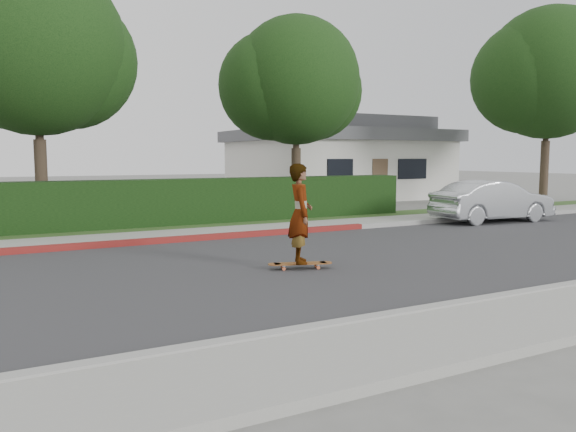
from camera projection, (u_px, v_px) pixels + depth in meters
name	position (u px, v px, depth m)	size (l,w,h in m)	color
ground	(428.00, 251.00, 13.01)	(120.00, 120.00, 0.00)	slate
road	(428.00, 251.00, 13.01)	(60.00, 8.00, 0.01)	#2D2D30
curb_far	(332.00, 228.00, 16.60)	(60.00, 0.20, 0.15)	#9E9E99
curb_red_section	(166.00, 240.00, 14.24)	(12.00, 0.21, 0.15)	maroon
sidewalk_far	(317.00, 226.00, 17.38)	(60.00, 1.60, 0.12)	gray
planting_strip	(292.00, 221.00, 18.79)	(60.00, 1.60, 0.10)	#2D4C1E
hedge	(200.00, 202.00, 17.82)	(15.00, 1.00, 1.50)	black
tree_left	(35.00, 52.00, 16.53)	(5.99, 5.21, 8.00)	#33261C
tree_center	(293.00, 85.00, 21.25)	(5.66, 4.84, 7.44)	#33261C
tree_right	(545.00, 77.00, 24.17)	(6.32, 5.60, 8.56)	#33261C
house	(338.00, 159.00, 30.57)	(10.60, 8.60, 4.30)	beige
skateboard	(300.00, 264.00, 10.89)	(1.27, 0.64, 0.12)	#D9643B
skateboarder	(300.00, 214.00, 10.79)	(0.70, 0.46, 1.93)	white
car_silver	(492.00, 201.00, 18.83)	(1.48, 4.25, 1.40)	silver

